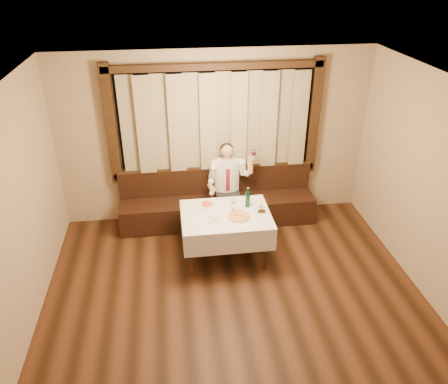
{
  "coord_description": "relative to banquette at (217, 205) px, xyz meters",
  "views": [
    {
      "loc": [
        -0.73,
        -3.54,
        4.01
      ],
      "look_at": [
        0.0,
        1.9,
        1.0
      ],
      "focal_mm": 35.0,
      "sensor_mm": 36.0,
      "label": 1
    }
  ],
  "objects": [
    {
      "name": "table_wine_glass",
      "position": [
        0.12,
        -0.95,
        0.6
      ],
      "size": [
        0.08,
        0.08,
        0.2
      ],
      "rotation": [
        0.0,
        0.0,
        0.29
      ],
      "color": "white",
      "rests_on": "dining_table"
    },
    {
      "name": "green_bottle",
      "position": [
        0.34,
        -0.87,
        0.58
      ],
      "size": [
        0.07,
        0.07,
        0.31
      ],
      "rotation": [
        0.0,
        0.0,
        -0.29
      ],
      "color": "#0E4123",
      "rests_on": "dining_table"
    },
    {
      "name": "banquette",
      "position": [
        0.0,
        0.0,
        0.0
      ],
      "size": [
        3.2,
        0.61,
        0.94
      ],
      "color": "black",
      "rests_on": "ground"
    },
    {
      "name": "dining_table",
      "position": [
        0.0,
        -1.02,
        0.34
      ],
      "size": [
        1.27,
        0.97,
        0.76
      ],
      "color": "black",
      "rests_on": "ground"
    },
    {
      "name": "seated_man",
      "position": [
        0.16,
        -0.09,
        0.5
      ],
      "size": [
        0.76,
        0.57,
        1.4
      ],
      "color": "black",
      "rests_on": "ground"
    },
    {
      "name": "pasta_cream",
      "position": [
        -0.17,
        -1.17,
        0.48
      ],
      "size": [
        0.25,
        0.25,
        0.08
      ],
      "rotation": [
        0.0,
        0.0,
        -0.15
      ],
      "color": "white",
      "rests_on": "dining_table"
    },
    {
      "name": "pasta_red",
      "position": [
        -0.24,
        -0.75,
        0.48
      ],
      "size": [
        0.27,
        0.27,
        0.09
      ],
      "rotation": [
        0.0,
        0.0,
        0.1
      ],
      "color": "white",
      "rests_on": "dining_table"
    },
    {
      "name": "cruet_caddy",
      "position": [
        0.51,
        -1.05,
        0.49
      ],
      "size": [
        0.11,
        0.07,
        0.11
      ],
      "rotation": [
        0.0,
        0.0,
        -0.19
      ],
      "color": "black",
      "rests_on": "dining_table"
    },
    {
      "name": "room",
      "position": [
        -0.0,
        -1.75,
        1.19
      ],
      "size": [
        5.01,
        6.01,
        2.81
      ],
      "color": "black",
      "rests_on": "ground"
    },
    {
      "name": "pizza",
      "position": [
        0.17,
        -1.14,
        0.46
      ],
      "size": [
        0.33,
        0.33,
        0.04
      ],
      "rotation": [
        0.0,
        0.0,
        -0.16
      ],
      "color": "white",
      "rests_on": "dining_table"
    }
  ]
}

